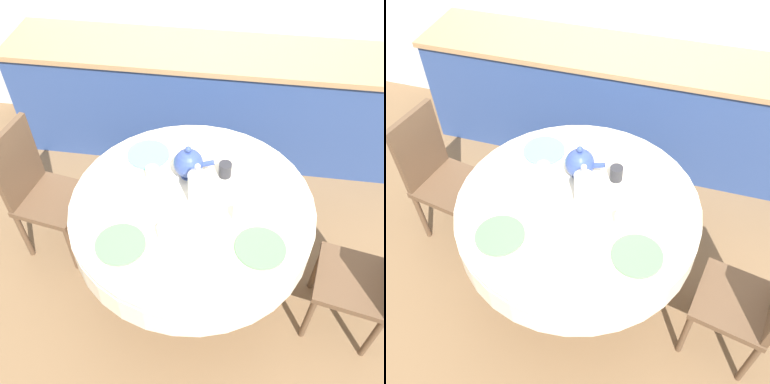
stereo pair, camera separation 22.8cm
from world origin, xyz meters
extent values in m
plane|color=brown|center=(0.00, 0.00, 0.00)|extent=(12.00, 12.00, 0.00)
cube|color=#2D4784|center=(0.00, 1.37, 0.43)|extent=(3.20, 0.60, 0.86)
cube|color=#A37F56|center=(0.00, 1.37, 0.88)|extent=(3.24, 0.64, 0.04)
cylinder|color=brown|center=(0.00, 0.00, 0.02)|extent=(0.44, 0.44, 0.04)
cylinder|color=brown|center=(0.00, 0.00, 0.29)|extent=(0.11, 0.11, 0.49)
cylinder|color=silver|center=(0.00, 0.00, 0.62)|extent=(1.35, 1.35, 0.18)
cylinder|color=silver|center=(0.00, 0.00, 0.73)|extent=(1.34, 1.34, 0.03)
cube|color=brown|center=(0.92, -0.18, 0.44)|extent=(0.47, 0.47, 0.04)
cylinder|color=brown|center=(0.72, -0.32, 0.21)|extent=(0.04, 0.04, 0.42)
cylinder|color=brown|center=(0.79, 0.02, 0.21)|extent=(0.04, 0.04, 0.42)
cylinder|color=brown|center=(1.06, -0.39, 0.21)|extent=(0.04, 0.04, 0.42)
cylinder|color=brown|center=(1.13, -0.04, 0.21)|extent=(0.04, 0.04, 0.42)
cube|color=brown|center=(-0.93, 0.16, 0.44)|extent=(0.46, 0.46, 0.04)
cube|color=brown|center=(-1.11, 0.19, 0.71)|extent=(0.10, 0.38, 0.50)
cylinder|color=brown|center=(-0.73, 0.30, 0.21)|extent=(0.04, 0.04, 0.42)
cylinder|color=brown|center=(-0.78, -0.05, 0.21)|extent=(0.04, 0.04, 0.42)
cylinder|color=brown|center=(-1.07, 0.36, 0.21)|extent=(0.04, 0.04, 0.42)
cylinder|color=brown|center=(-1.13, 0.01, 0.21)|extent=(0.04, 0.04, 0.42)
cylinder|color=#5BA85B|center=(-0.31, -0.34, 0.75)|extent=(0.26, 0.26, 0.01)
cylinder|color=white|center=(-0.10, -0.26, 0.79)|extent=(0.07, 0.07, 0.09)
cylinder|color=#5BA85B|center=(0.38, -0.26, 0.75)|extent=(0.26, 0.26, 0.01)
cylinder|color=white|center=(0.27, -0.09, 0.79)|extent=(0.07, 0.07, 0.09)
cylinder|color=#60BCB7|center=(-0.32, 0.34, 0.75)|extent=(0.26, 0.26, 0.01)
cylinder|color=white|center=(-0.25, 0.14, 0.79)|extent=(0.07, 0.07, 0.09)
cylinder|color=white|center=(0.37, 0.27, 0.75)|extent=(0.26, 0.26, 0.01)
cylinder|color=#28282D|center=(0.16, 0.23, 0.79)|extent=(0.07, 0.07, 0.09)
cylinder|color=#B2B2B7|center=(0.03, 0.01, 0.84)|extent=(0.10, 0.10, 0.20)
cone|color=#B2B2B7|center=(0.03, 0.01, 0.97)|extent=(0.09, 0.09, 0.05)
sphere|color=#B2B2B7|center=(0.03, 0.01, 1.00)|extent=(0.03, 0.03, 0.03)
cylinder|color=#33478E|center=(-0.05, 0.20, 0.75)|extent=(0.09, 0.09, 0.01)
sphere|color=#33478E|center=(-0.05, 0.20, 0.84)|extent=(0.17, 0.17, 0.17)
cylinder|color=#33478E|center=(0.05, 0.20, 0.85)|extent=(0.10, 0.03, 0.06)
sphere|color=#33478E|center=(-0.05, 0.20, 0.94)|extent=(0.04, 0.04, 0.04)
camera|label=1|loc=(0.22, -1.53, 2.50)|focal=40.00mm
camera|label=2|loc=(0.44, -1.48, 2.50)|focal=40.00mm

